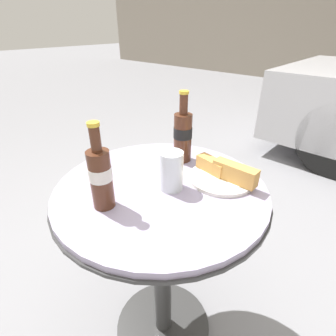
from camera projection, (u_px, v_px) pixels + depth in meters
name	position (u px, v px, depth m)	size (l,w,h in m)	color
ground_plane	(163.00, 326.00, 1.19)	(30.00, 30.00, 0.00)	gray
bistro_table	(162.00, 234.00, 0.92)	(0.67, 0.67, 0.76)	#333333
cola_bottle_left	(183.00, 135.00, 0.93)	(0.07, 0.07, 0.25)	#4C2819
cola_bottle_right	(101.00, 176.00, 0.69)	(0.06, 0.06, 0.24)	#4C2819
drinking_glass	(171.00, 172.00, 0.78)	(0.07, 0.07, 0.12)	#C68923
lunch_plate_near	(223.00, 174.00, 0.84)	(0.22, 0.21, 0.07)	silver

